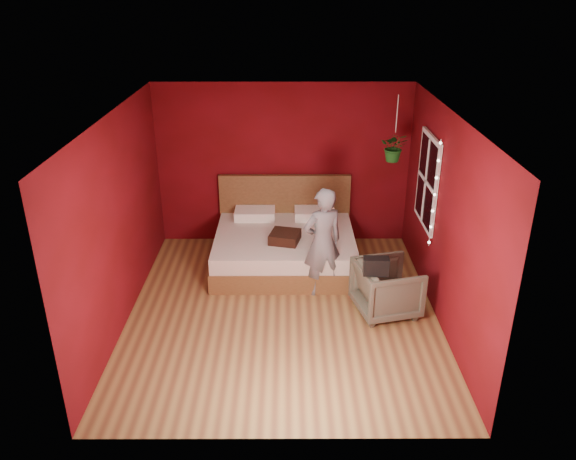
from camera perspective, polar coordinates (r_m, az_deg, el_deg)
name	(u,v)px	position (r m, az deg, el deg)	size (l,w,h in m)	color
floor	(283,311)	(7.49, -0.54, -8.23)	(4.50, 4.50, 0.00)	olive
room_walls	(282,192)	(6.74, -0.60, 3.90)	(4.04, 4.54, 2.62)	maroon
window	(427,181)	(7.88, 13.95, 4.86)	(0.05, 0.97, 1.27)	white
fairy_lights	(435,195)	(7.39, 14.67, 3.50)	(0.04, 0.04, 1.45)	silver
bed	(285,244)	(8.57, -0.34, -1.48)	(2.11, 1.79, 1.16)	brown
person	(323,242)	(7.57, 3.53, -1.25)	(0.56, 0.37, 1.54)	slate
armchair	(387,288)	(7.41, 10.02, -5.85)	(0.75, 0.77, 0.70)	#585846
handbag	(376,266)	(6.93, 8.93, -3.64)	(0.31, 0.15, 0.22)	black
throw_pillow	(285,237)	(8.11, -0.31, -0.71)	(0.40, 0.40, 0.14)	black
hanging_plant	(394,147)	(7.98, 10.76, 8.28)	(0.42, 0.38, 0.92)	silver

